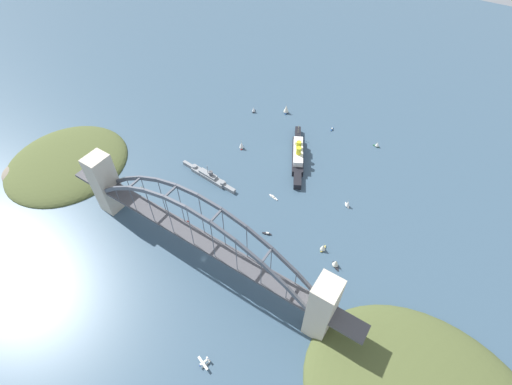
{
  "coord_description": "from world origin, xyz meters",
  "views": [
    {
      "loc": [
        128.22,
        -116.09,
        268.19
      ],
      "look_at": [
        0.0,
        80.22,
        8.0
      ],
      "focal_mm": 26.24,
      "sensor_mm": 36.0,
      "label": 1
    }
  ],
  "objects_px": {
    "naval_cruiser": "(209,176)",
    "small_boat_8": "(336,263)",
    "small_boat_10": "(348,204)",
    "channel_marker_buoy": "(187,221)",
    "ocean_liner": "(298,154)",
    "small_boat_6": "(267,233)",
    "small_boat_7": "(241,145)",
    "small_boat_0": "(377,144)",
    "small_boat_2": "(286,109)",
    "small_boat_5": "(254,110)",
    "small_boat_4": "(273,197)",
    "seaplane_taxiing_near_bridge": "(204,363)",
    "small_boat_3": "(323,247)",
    "small_boat_1": "(332,129)",
    "small_boat_9": "(142,188)",
    "harbor_arch_bridge": "(199,237)"
  },
  "relations": [
    {
      "from": "seaplane_taxiing_near_bridge",
      "to": "channel_marker_buoy",
      "type": "height_order",
      "value": "seaplane_taxiing_near_bridge"
    },
    {
      "from": "small_boat_4",
      "to": "small_boat_8",
      "type": "bearing_deg",
      "value": -23.71
    },
    {
      "from": "small_boat_1",
      "to": "small_boat_10",
      "type": "height_order",
      "value": "small_boat_10"
    },
    {
      "from": "small_boat_2",
      "to": "small_boat_4",
      "type": "relative_size",
      "value": 1.16
    },
    {
      "from": "small_boat_5",
      "to": "naval_cruiser",
      "type": "bearing_deg",
      "value": -78.63
    },
    {
      "from": "seaplane_taxiing_near_bridge",
      "to": "small_boat_10",
      "type": "distance_m",
      "value": 185.25
    },
    {
      "from": "small_boat_2",
      "to": "channel_marker_buoy",
      "type": "relative_size",
      "value": 4.26
    },
    {
      "from": "small_boat_2",
      "to": "small_boat_4",
      "type": "height_order",
      "value": "small_boat_2"
    },
    {
      "from": "seaplane_taxiing_near_bridge",
      "to": "small_boat_2",
      "type": "distance_m",
      "value": 295.45
    },
    {
      "from": "channel_marker_buoy",
      "to": "small_boat_3",
      "type": "bearing_deg",
      "value": 18.9
    },
    {
      "from": "small_boat_1",
      "to": "channel_marker_buoy",
      "type": "distance_m",
      "value": 198.82
    },
    {
      "from": "harbor_arch_bridge",
      "to": "small_boat_5",
      "type": "xyz_separation_m",
      "value": [
        -77.42,
        193.67,
        -28.2
      ]
    },
    {
      "from": "small_boat_3",
      "to": "small_boat_5",
      "type": "height_order",
      "value": "small_boat_3"
    },
    {
      "from": "harbor_arch_bridge",
      "to": "small_boat_7",
      "type": "relative_size",
      "value": 28.22
    },
    {
      "from": "ocean_liner",
      "to": "small_boat_2",
      "type": "bearing_deg",
      "value": 128.63
    },
    {
      "from": "seaplane_taxiing_near_bridge",
      "to": "small_boat_5",
      "type": "height_order",
      "value": "small_boat_5"
    },
    {
      "from": "naval_cruiser",
      "to": "small_boat_7",
      "type": "bearing_deg",
      "value": 88.37
    },
    {
      "from": "harbor_arch_bridge",
      "to": "small_boat_9",
      "type": "distance_m",
      "value": 105.85
    },
    {
      "from": "small_boat_6",
      "to": "small_boat_10",
      "type": "xyz_separation_m",
      "value": [
        45.99,
        67.98,
        2.85
      ]
    },
    {
      "from": "small_boat_0",
      "to": "small_boat_1",
      "type": "xyz_separation_m",
      "value": [
        -53.46,
        0.12,
        -2.4
      ]
    },
    {
      "from": "ocean_liner",
      "to": "seaplane_taxiing_near_bridge",
      "type": "xyz_separation_m",
      "value": [
        46.68,
        -215.94,
        -3.82
      ]
    },
    {
      "from": "small_boat_8",
      "to": "small_boat_9",
      "type": "bearing_deg",
      "value": -172.3
    },
    {
      "from": "harbor_arch_bridge",
      "to": "small_boat_8",
      "type": "bearing_deg",
      "value": 29.76
    },
    {
      "from": "small_boat_4",
      "to": "small_boat_6",
      "type": "distance_m",
      "value": 43.14
    },
    {
      "from": "small_boat_3",
      "to": "seaplane_taxiing_near_bridge",
      "type": "bearing_deg",
      "value": -101.76
    },
    {
      "from": "small_boat_2",
      "to": "small_boat_6",
      "type": "height_order",
      "value": "small_boat_2"
    },
    {
      "from": "small_boat_0",
      "to": "small_boat_8",
      "type": "relative_size",
      "value": 0.83
    },
    {
      "from": "small_boat_8",
      "to": "small_boat_9",
      "type": "relative_size",
      "value": 1.18
    },
    {
      "from": "ocean_liner",
      "to": "small_boat_6",
      "type": "relative_size",
      "value": 10.31
    },
    {
      "from": "naval_cruiser",
      "to": "small_boat_8",
      "type": "height_order",
      "value": "naval_cruiser"
    },
    {
      "from": "small_boat_2",
      "to": "small_boat_9",
      "type": "height_order",
      "value": "small_boat_2"
    },
    {
      "from": "harbor_arch_bridge",
      "to": "small_boat_0",
      "type": "height_order",
      "value": "harbor_arch_bridge"
    },
    {
      "from": "harbor_arch_bridge",
      "to": "channel_marker_buoy",
      "type": "relative_size",
      "value": 99.9
    },
    {
      "from": "small_boat_5",
      "to": "small_boat_8",
      "type": "height_order",
      "value": "small_boat_8"
    },
    {
      "from": "small_boat_2",
      "to": "small_boat_7",
      "type": "xyz_separation_m",
      "value": [
        -8.02,
        -81.96,
        -0.96
      ]
    },
    {
      "from": "small_boat_10",
      "to": "small_boat_3",
      "type": "bearing_deg",
      "value": -87.66
    },
    {
      "from": "seaplane_taxiing_near_bridge",
      "to": "small_boat_10",
      "type": "height_order",
      "value": "small_boat_10"
    },
    {
      "from": "small_boat_0",
      "to": "small_boat_2",
      "type": "bearing_deg",
      "value": -179.67
    },
    {
      "from": "seaplane_taxiing_near_bridge",
      "to": "small_boat_0",
      "type": "relative_size",
      "value": 1.57
    },
    {
      "from": "naval_cruiser",
      "to": "small_boat_6",
      "type": "bearing_deg",
      "value": -17.2
    },
    {
      "from": "seaplane_taxiing_near_bridge",
      "to": "small_boat_9",
      "type": "distance_m",
      "value": 177.34
    },
    {
      "from": "small_boat_1",
      "to": "harbor_arch_bridge",
      "type": "bearing_deg",
      "value": -94.18
    },
    {
      "from": "seaplane_taxiing_near_bridge",
      "to": "small_boat_0",
      "type": "xyz_separation_m",
      "value": [
        16.38,
        279.68,
        1.13
      ]
    },
    {
      "from": "small_boat_5",
      "to": "small_boat_2",
      "type": "bearing_deg",
      "value": 31.23
    },
    {
      "from": "harbor_arch_bridge",
      "to": "small_boat_2",
      "type": "xyz_separation_m",
      "value": [
        -44.32,
        213.75,
        -26.27
      ]
    },
    {
      "from": "seaplane_taxiing_near_bridge",
      "to": "small_boat_2",
      "type": "height_order",
      "value": "small_boat_2"
    },
    {
      "from": "small_boat_1",
      "to": "small_boat_10",
      "type": "relative_size",
      "value": 0.92
    },
    {
      "from": "small_boat_10",
      "to": "channel_marker_buoy",
      "type": "bearing_deg",
      "value": -139.78
    },
    {
      "from": "naval_cruiser",
      "to": "small_boat_7",
      "type": "relative_size",
      "value": 6.99
    },
    {
      "from": "harbor_arch_bridge",
      "to": "small_boat_0",
      "type": "distance_m",
      "value": 227.08
    }
  ]
}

